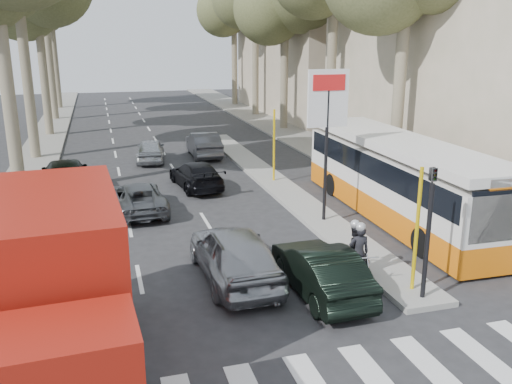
# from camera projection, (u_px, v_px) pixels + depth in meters

# --- Properties ---
(ground) EXTENTS (120.00, 120.00, 0.00)m
(ground) POSITION_uv_depth(u_px,v_px,m) (285.00, 293.00, 14.60)
(ground) COLOR #28282B
(ground) RESTS_ON ground
(sidewalk_right) EXTENTS (3.20, 70.00, 0.12)m
(sidewalk_right) POSITION_uv_depth(u_px,v_px,m) (284.00, 131.00, 39.99)
(sidewalk_right) COLOR gray
(sidewalk_right) RESTS_ON ground
(median_left) EXTENTS (2.40, 64.00, 0.12)m
(median_left) POSITION_uv_depth(u_px,v_px,m) (49.00, 135.00, 38.31)
(median_left) COLOR gray
(median_left) RESTS_ON ground
(traffic_island) EXTENTS (1.50, 26.00, 0.16)m
(traffic_island) POSITION_uv_depth(u_px,v_px,m) (274.00, 182.00, 25.61)
(traffic_island) COLOR gray
(traffic_island) RESTS_ON ground
(building_far) EXTENTS (11.00, 20.00, 16.00)m
(building_far) POSITION_uv_depth(u_px,v_px,m) (326.00, 22.00, 47.98)
(building_far) COLOR #B7A88E
(building_far) RESTS_ON ground
(billboard) EXTENTS (1.50, 12.10, 5.60)m
(billboard) POSITION_uv_depth(u_px,v_px,m) (327.00, 124.00, 19.08)
(billboard) COLOR yellow
(billboard) RESTS_ON ground
(traffic_light_island) EXTENTS (0.16, 0.41, 3.60)m
(traffic_light_island) POSITION_uv_depth(u_px,v_px,m) (430.00, 211.00, 13.41)
(traffic_light_island) COLOR black
(traffic_light_island) RESTS_ON ground
(silver_hatchback) EXTENTS (2.02, 4.71, 1.58)m
(silver_hatchback) POSITION_uv_depth(u_px,v_px,m) (234.00, 253.00, 15.21)
(silver_hatchback) COLOR #95979C
(silver_hatchback) RESTS_ON ground
(dark_hatchback) EXTENTS (1.52, 4.14, 1.35)m
(dark_hatchback) POSITION_uv_depth(u_px,v_px,m) (320.00, 270.00, 14.42)
(dark_hatchback) COLOR black
(dark_hatchback) RESTS_ON ground
(queue_car_a) EXTENTS (2.20, 4.37, 1.18)m
(queue_car_a) POSITION_uv_depth(u_px,v_px,m) (137.00, 198.00, 21.25)
(queue_car_a) COLOR #52565B
(queue_car_a) RESTS_ON ground
(queue_car_b) EXTENTS (2.18, 4.36, 1.22)m
(queue_car_b) POSITION_uv_depth(u_px,v_px,m) (196.00, 175.00, 24.73)
(queue_car_b) COLOR black
(queue_car_b) RESTS_ON ground
(queue_car_c) EXTENTS (1.94, 3.91, 1.28)m
(queue_car_c) POSITION_uv_depth(u_px,v_px,m) (150.00, 150.00, 30.05)
(queue_car_c) COLOR #B0B5B9
(queue_car_c) RESTS_ON ground
(queue_car_d) EXTENTS (1.57, 4.36, 1.43)m
(queue_car_d) POSITION_uv_depth(u_px,v_px,m) (204.00, 144.00, 31.32)
(queue_car_d) COLOR #46474D
(queue_car_d) RESTS_ON ground
(queue_car_e) EXTENTS (2.39, 5.04, 1.42)m
(queue_car_e) POSITION_uv_depth(u_px,v_px,m) (66.00, 175.00, 24.29)
(queue_car_e) COLOR black
(queue_car_e) RESTS_ON ground
(red_truck) EXTENTS (2.91, 6.93, 3.63)m
(red_truck) POSITION_uv_depth(u_px,v_px,m) (55.00, 290.00, 10.49)
(red_truck) COLOR black
(red_truck) RESTS_ON ground
(city_bus) EXTENTS (2.76, 11.67, 3.06)m
(city_bus) POSITION_uv_depth(u_px,v_px,m) (398.00, 176.00, 20.36)
(city_bus) COLOR orange
(city_bus) RESTS_ON ground
(motorcycle) EXTENTS (0.79, 2.10, 1.79)m
(motorcycle) POSITION_uv_depth(u_px,v_px,m) (356.00, 253.00, 15.21)
(motorcycle) COLOR black
(motorcycle) RESTS_ON ground
(pedestrian_near) EXTENTS (0.93, 1.09, 1.68)m
(pedestrian_near) POSITION_uv_depth(u_px,v_px,m) (393.00, 169.00, 24.36)
(pedestrian_near) COLOR #43344E
(pedestrian_near) RESTS_ON sidewalk_right
(pedestrian_far) EXTENTS (1.37, 1.11, 1.95)m
(pedestrian_far) POSITION_uv_depth(u_px,v_px,m) (363.00, 144.00, 29.48)
(pedestrian_far) COLOR brown
(pedestrian_far) RESTS_ON sidewalk_right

